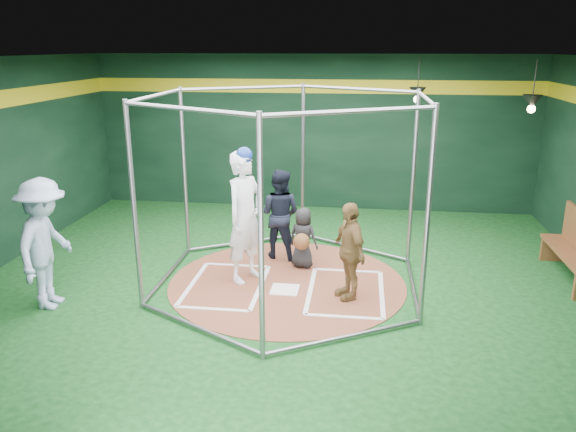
# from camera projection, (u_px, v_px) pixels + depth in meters

# --- Properties ---
(room_shell) EXTENTS (10.10, 9.10, 3.53)m
(room_shell) POSITION_uv_depth(u_px,v_px,m) (287.00, 177.00, 8.55)
(room_shell) COLOR #0C3611
(room_shell) RESTS_ON ground
(clay_disc) EXTENTS (3.80, 3.80, 0.01)m
(clay_disc) POSITION_uv_depth(u_px,v_px,m) (287.00, 283.00, 9.05)
(clay_disc) COLOR brown
(clay_disc) RESTS_ON ground
(home_plate) EXTENTS (0.43, 0.43, 0.01)m
(home_plate) POSITION_uv_depth(u_px,v_px,m) (285.00, 290.00, 8.76)
(home_plate) COLOR white
(home_plate) RESTS_ON clay_disc
(batter_box_left) EXTENTS (1.17, 1.77, 0.01)m
(batter_box_left) POSITION_uv_depth(u_px,v_px,m) (226.00, 285.00, 8.93)
(batter_box_left) COLOR white
(batter_box_left) RESTS_ON clay_disc
(batter_box_right) EXTENTS (1.17, 1.77, 0.01)m
(batter_box_right) POSITION_uv_depth(u_px,v_px,m) (346.00, 292.00, 8.70)
(batter_box_right) COLOR white
(batter_box_right) RESTS_ON clay_disc
(batting_cage) EXTENTS (4.05, 4.67, 3.00)m
(batting_cage) POSITION_uv_depth(u_px,v_px,m) (287.00, 193.00, 8.62)
(batting_cage) COLOR gray
(batting_cage) RESTS_ON ground
(pendant_lamp_near) EXTENTS (0.34, 0.34, 0.90)m
(pendant_lamp_near) POSITION_uv_depth(u_px,v_px,m) (417.00, 93.00, 11.40)
(pendant_lamp_near) COLOR black
(pendant_lamp_near) RESTS_ON room_shell
(pendant_lamp_far) EXTENTS (0.34, 0.34, 0.90)m
(pendant_lamp_far) POSITION_uv_depth(u_px,v_px,m) (532.00, 102.00, 9.66)
(pendant_lamp_far) COLOR black
(pendant_lamp_far) RESTS_ON room_shell
(batter_figure) EXTENTS (0.81, 0.92, 2.18)m
(batter_figure) POSITION_uv_depth(u_px,v_px,m) (245.00, 216.00, 8.88)
(batter_figure) COLOR white
(batter_figure) RESTS_ON clay_disc
(visitor_leopard) EXTENTS (0.72, 0.94, 1.49)m
(visitor_leopard) POSITION_uv_depth(u_px,v_px,m) (349.00, 251.00, 8.32)
(visitor_leopard) COLOR #A37D46
(visitor_leopard) RESTS_ON clay_disc
(catcher_figure) EXTENTS (0.59, 0.63, 1.05)m
(catcher_figure) POSITION_uv_depth(u_px,v_px,m) (303.00, 238.00, 9.53)
(catcher_figure) COLOR black
(catcher_figure) RESTS_ON clay_disc
(umpire) EXTENTS (0.90, 0.77, 1.61)m
(umpire) POSITION_uv_depth(u_px,v_px,m) (279.00, 214.00, 9.93)
(umpire) COLOR black
(umpire) RESTS_ON clay_disc
(bystander_blue) EXTENTS (0.78, 1.28, 1.92)m
(bystander_blue) POSITION_uv_depth(u_px,v_px,m) (45.00, 244.00, 8.00)
(bystander_blue) COLOR #A2B6D7
(bystander_blue) RESTS_ON ground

